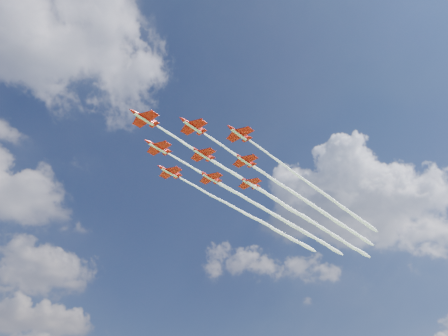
{
  "coord_description": "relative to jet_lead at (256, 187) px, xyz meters",
  "views": [
    {
      "loc": [
        -49.67,
        -93.56,
        7.92
      ],
      "look_at": [
        8.61,
        0.3,
        82.44
      ],
      "focal_mm": 35.0,
      "sensor_mm": 36.0,
      "label": 1
    }
  ],
  "objects": [
    {
      "name": "jet_tail",
      "position": [
        41.98,
        11.97,
        0.0
      ],
      "size": [
        96.62,
        30.83,
        2.31
      ],
      "rotation": [
        0.0,
        0.0,
        0.28
      ],
      "color": "#BE100A"
    },
    {
      "name": "jet_lead",
      "position": [
        0.0,
        0.0,
        0.0
      ],
      "size": [
        96.62,
        30.83,
        2.31
      ],
      "rotation": [
        0.0,
        0.0,
        0.28
      ],
      "color": "#BE100A"
    },
    {
      "name": "jet_row3_port",
      "position": [
        24.93,
        -7.82,
        0.0
      ],
      "size": [
        96.62,
        30.83,
        2.31
      ],
      "rotation": [
        0.0,
        0.0,
        0.28
      ],
      "color": "#BE100A"
    },
    {
      "name": "jet_row2_port",
      "position": [
        12.46,
        -3.91,
        0.0
      ],
      "size": [
        96.62,
        30.83,
        2.31
      ],
      "rotation": [
        0.0,
        0.0,
        0.28
      ],
      "color": "#BE100A"
    },
    {
      "name": "jet_row2_starb",
      "position": [
        8.53,
        9.89,
        0.0
      ],
      "size": [
        96.62,
        30.83,
        2.31
      ],
      "rotation": [
        0.0,
        0.0,
        0.28
      ],
      "color": "#BE100A"
    },
    {
      "name": "jet_row3_starb",
      "position": [
        17.05,
        19.79,
        0.0
      ],
      "size": [
        96.62,
        30.83,
        2.31
      ],
      "rotation": [
        0.0,
        0.0,
        0.28
      ],
      "color": "#BE100A"
    },
    {
      "name": "jet_row4_port",
      "position": [
        33.45,
        2.08,
        0.0
      ],
      "size": [
        96.62,
        30.83,
        2.31
      ],
      "rotation": [
        0.0,
        0.0,
        0.28
      ],
      "color": "#BE100A"
    },
    {
      "name": "jet_row3_centre",
      "position": [
        20.99,
        5.99,
        0.0
      ],
      "size": [
        96.62,
        30.83,
        2.31
      ],
      "rotation": [
        0.0,
        0.0,
        0.28
      ],
      "color": "#BE100A"
    },
    {
      "name": "jet_row4_starb",
      "position": [
        29.51,
        15.88,
        0.0
      ],
      "size": [
        96.62,
        30.83,
        2.31
      ],
      "rotation": [
        0.0,
        0.0,
        0.28
      ],
      "color": "#BE100A"
    }
  ]
}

